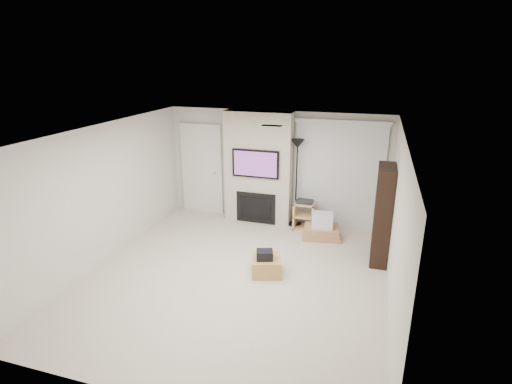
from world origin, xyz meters
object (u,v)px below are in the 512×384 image
(floor_lamp, at_px, (297,159))
(box_stack, at_px, (322,228))
(ottoman, at_px, (266,266))
(bookshelf, at_px, (383,215))
(av_stand, at_px, (304,214))

(floor_lamp, xyz_separation_m, box_stack, (0.66, -0.48, -1.34))
(floor_lamp, height_order, box_stack, floor_lamp)
(ottoman, xyz_separation_m, floor_lamp, (0.05, 2.25, 1.38))
(ottoman, distance_m, box_stack, 1.91)
(ottoman, distance_m, bookshelf, 2.29)
(floor_lamp, height_order, av_stand, floor_lamp)
(ottoman, xyz_separation_m, box_stack, (0.71, 1.77, 0.05))
(box_stack, relative_size, bookshelf, 0.48)
(av_stand, height_order, bookshelf, bookshelf)
(ottoman, bearing_deg, floor_lamp, 88.67)
(ottoman, distance_m, av_stand, 2.14)
(av_stand, xyz_separation_m, box_stack, (0.43, -0.34, -0.15))
(floor_lamp, relative_size, box_stack, 2.27)
(av_stand, xyz_separation_m, bookshelf, (1.59, -1.02, 0.55))
(floor_lamp, bearing_deg, av_stand, -30.58)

